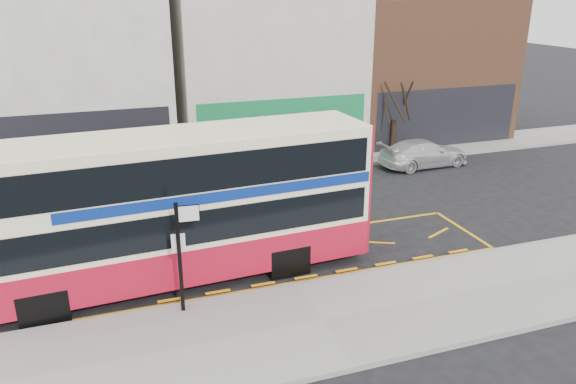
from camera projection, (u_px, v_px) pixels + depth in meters
name	position (u px, v px, depth m)	size (l,w,h in m)	color
ground	(292.00, 282.00, 16.30)	(120.00, 120.00, 0.00)	black
pavement	(322.00, 322.00, 14.23)	(40.00, 4.00, 0.15)	#989590
kerb	(296.00, 286.00, 15.94)	(40.00, 0.15, 0.15)	gray
far_pavement	(213.00, 170.00, 26.04)	(50.00, 3.00, 0.15)	#989590
road_markings	(275.00, 258.00, 17.72)	(14.00, 3.40, 0.01)	#EEA20C
terrace_left	(74.00, 50.00, 26.09)	(8.00, 8.01, 11.80)	white
terrace_green_shop	(259.00, 49.00, 28.94)	(9.00, 8.01, 11.30)	silver
terrace_right	(411.00, 53.00, 31.88)	(9.00, 8.01, 10.30)	brown
double_decker_bus	(182.00, 205.00, 15.82)	(10.99, 3.12, 4.34)	#FFF5C2
bus_stop_post	(181.00, 247.00, 14.03)	(0.74, 0.16, 2.98)	black
car_silver	(50.00, 190.00, 21.91)	(1.47, 3.66, 1.25)	silver
car_grey	(254.00, 172.00, 23.91)	(1.43, 4.11, 1.35)	#414348
car_white	(424.00, 153.00, 26.69)	(1.79, 4.41, 1.28)	silver
street_tree_right	(396.00, 90.00, 27.66)	(2.24, 2.24, 4.84)	black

